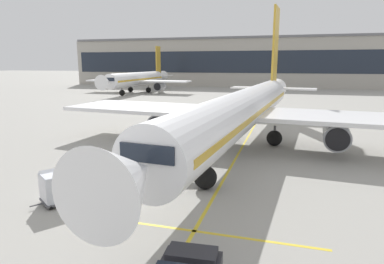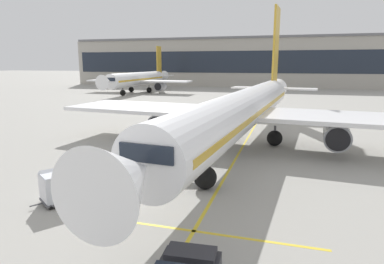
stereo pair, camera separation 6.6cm
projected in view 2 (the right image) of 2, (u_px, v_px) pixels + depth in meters
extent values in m
plane|color=#9E9B93|center=(137.00, 191.00, 20.87)|extent=(600.00, 600.00, 0.00)
cylinder|color=white|center=(245.00, 109.00, 30.77)|extent=(6.59, 37.71, 3.51)
cube|color=gold|center=(245.00, 109.00, 30.77)|extent=(6.50, 36.22, 0.42)
cone|color=white|center=(123.00, 179.00, 12.00)|extent=(3.61, 3.77, 3.33)
cone|color=white|center=(275.00, 89.00, 50.46)|extent=(3.43, 5.84, 2.98)
cube|color=white|center=(156.00, 108.00, 35.11)|extent=(18.39, 8.95, 0.36)
cylinder|color=#93969E|center=(167.00, 122.00, 34.11)|extent=(2.57, 5.04, 2.18)
cylinder|color=black|center=(156.00, 126.00, 31.83)|extent=(1.85, 0.27, 1.85)
cube|color=white|center=(358.00, 119.00, 28.37)|extent=(18.39, 8.95, 0.36)
cylinder|color=#93969E|center=(337.00, 134.00, 28.50)|extent=(2.57, 5.04, 2.18)
cylinder|color=black|center=(338.00, 140.00, 26.23)|extent=(1.85, 0.27, 1.85)
cube|color=gold|center=(276.00, 48.00, 47.95)|extent=(0.65, 4.51, 11.26)
cube|color=white|center=(274.00, 88.00, 48.86)|extent=(12.33, 3.99, 0.20)
cube|color=#1E2633|center=(154.00, 149.00, 14.14)|extent=(2.58, 1.78, 0.77)
cylinder|color=#47474C|center=(205.00, 168.00, 20.95)|extent=(0.22, 0.22, 1.22)
sphere|color=black|center=(205.00, 177.00, 21.07)|extent=(1.49, 1.49, 1.49)
cylinder|color=#47474C|center=(222.00, 128.00, 33.89)|extent=(0.22, 0.22, 1.22)
sphere|color=black|center=(222.00, 134.00, 34.01)|extent=(1.49, 1.49, 1.49)
cylinder|color=#47474C|center=(275.00, 132.00, 32.04)|extent=(0.22, 0.22, 1.22)
sphere|color=black|center=(275.00, 138.00, 32.17)|extent=(1.49, 1.49, 1.49)
cube|color=#A3A8B2|center=(157.00, 170.00, 23.26)|extent=(3.42, 3.63, 0.44)
cube|color=black|center=(143.00, 163.00, 22.93)|extent=(0.81, 0.82, 0.70)
cylinder|color=#333338|center=(151.00, 161.00, 23.29)|extent=(0.08, 0.08, 0.80)
cube|color=#A3A8B2|center=(172.00, 151.00, 23.68)|extent=(3.84, 4.31, 2.09)
cube|color=black|center=(172.00, 150.00, 23.66)|extent=(3.64, 4.11, 1.94)
cube|color=#333338|center=(175.00, 151.00, 23.29)|extent=(3.15, 3.72, 2.13)
cube|color=#333338|center=(169.00, 148.00, 24.01)|extent=(3.15, 3.72, 2.13)
cylinder|color=black|center=(177.00, 173.00, 23.35)|extent=(0.51, 0.56, 0.56)
cylinder|color=black|center=(167.00, 168.00, 24.55)|extent=(0.51, 0.56, 0.56)
cylinder|color=black|center=(147.00, 179.00, 22.06)|extent=(0.51, 0.56, 0.56)
cylinder|color=black|center=(137.00, 173.00, 23.26)|extent=(0.51, 0.56, 0.56)
cube|color=#515156|center=(105.00, 187.00, 20.84)|extent=(2.46, 2.56, 0.12)
cylinder|color=#4C4C51|center=(84.00, 193.00, 20.02)|extent=(0.46, 0.61, 0.07)
cube|color=navy|center=(104.00, 175.00, 20.68)|extent=(2.32, 2.42, 1.50)
cube|color=navy|center=(101.00, 165.00, 20.89)|extent=(1.73, 1.99, 0.74)
cube|color=silver|center=(89.00, 178.00, 20.09)|extent=(1.20, 0.85, 1.38)
sphere|color=black|center=(89.00, 188.00, 20.88)|extent=(0.30, 0.30, 0.30)
sphere|color=black|center=(97.00, 195.00, 19.84)|extent=(0.30, 0.30, 0.30)
sphere|color=black|center=(112.00, 183.00, 21.86)|extent=(0.30, 0.30, 0.30)
sphere|color=black|center=(122.00, 188.00, 20.83)|extent=(0.30, 0.30, 0.30)
cube|color=#515156|center=(61.00, 199.00, 19.11)|extent=(2.46, 2.56, 0.12)
cylinder|color=#4C4C51|center=(36.00, 205.00, 18.29)|extent=(0.46, 0.61, 0.07)
cube|color=silver|center=(60.00, 185.00, 18.95)|extent=(2.32, 2.42, 1.50)
cube|color=silver|center=(57.00, 175.00, 19.16)|extent=(1.73, 1.99, 0.74)
cube|color=silver|center=(42.00, 189.00, 18.36)|extent=(1.20, 0.85, 1.38)
sphere|color=black|center=(43.00, 199.00, 19.16)|extent=(0.30, 0.30, 0.30)
sphere|color=black|center=(50.00, 207.00, 18.12)|extent=(0.30, 0.30, 0.30)
sphere|color=black|center=(71.00, 193.00, 20.14)|extent=(0.30, 0.30, 0.30)
sphere|color=black|center=(79.00, 200.00, 19.10)|extent=(0.30, 0.30, 0.30)
cube|color=#28282D|center=(191.00, 253.00, 11.92)|extent=(1.85, 1.09, 0.24)
cylinder|color=#514C42|center=(124.00, 187.00, 20.24)|extent=(0.15, 0.15, 0.86)
cylinder|color=#514C42|center=(126.00, 188.00, 20.16)|extent=(0.15, 0.15, 0.86)
cube|color=yellow|center=(124.00, 176.00, 20.05)|extent=(0.42, 0.31, 0.58)
cube|color=white|center=(126.00, 176.00, 20.16)|extent=(0.34, 0.08, 0.08)
sphere|color=#9E7051|center=(124.00, 170.00, 19.97)|extent=(0.21, 0.21, 0.21)
sphere|color=yellow|center=(124.00, 169.00, 19.96)|extent=(0.23, 0.23, 0.23)
cylinder|color=yellow|center=(121.00, 176.00, 20.17)|extent=(0.09, 0.09, 0.56)
cylinder|color=yellow|center=(128.00, 178.00, 19.95)|extent=(0.09, 0.09, 0.56)
cylinder|color=black|center=(150.00, 182.00, 21.08)|extent=(0.15, 0.15, 0.86)
cylinder|color=black|center=(150.00, 181.00, 21.26)|extent=(0.15, 0.15, 0.86)
cube|color=yellow|center=(150.00, 171.00, 21.02)|extent=(0.35, 0.44, 0.58)
cube|color=white|center=(148.00, 171.00, 21.02)|extent=(0.12, 0.33, 0.08)
sphere|color=beige|center=(149.00, 165.00, 20.94)|extent=(0.21, 0.21, 0.21)
sphere|color=yellow|center=(149.00, 164.00, 20.93)|extent=(0.23, 0.23, 0.23)
cylinder|color=yellow|center=(149.00, 173.00, 20.80)|extent=(0.09, 0.09, 0.56)
cylinder|color=yellow|center=(150.00, 171.00, 21.27)|extent=(0.09, 0.09, 0.56)
cylinder|color=black|center=(92.00, 186.00, 20.52)|extent=(0.15, 0.15, 0.86)
cylinder|color=black|center=(92.00, 185.00, 20.69)|extent=(0.15, 0.15, 0.86)
cube|color=yellow|center=(91.00, 174.00, 20.46)|extent=(0.40, 0.45, 0.58)
cube|color=white|center=(89.00, 174.00, 20.43)|extent=(0.18, 0.30, 0.08)
sphere|color=tan|center=(91.00, 168.00, 20.37)|extent=(0.21, 0.21, 0.21)
sphere|color=yellow|center=(90.00, 167.00, 20.36)|extent=(0.23, 0.23, 0.23)
cylinder|color=yellow|center=(91.00, 176.00, 20.24)|extent=(0.09, 0.09, 0.56)
cylinder|color=yellow|center=(91.00, 174.00, 20.69)|extent=(0.09, 0.09, 0.56)
cylinder|color=#333847|center=(111.00, 178.00, 21.87)|extent=(0.15, 0.15, 0.86)
cylinder|color=#333847|center=(113.00, 177.00, 22.02)|extent=(0.15, 0.15, 0.86)
cube|color=orange|center=(112.00, 167.00, 21.80)|extent=(0.33, 0.43, 0.58)
cube|color=white|center=(111.00, 167.00, 21.86)|extent=(0.10, 0.33, 0.08)
sphere|color=beige|center=(112.00, 161.00, 21.72)|extent=(0.21, 0.21, 0.21)
sphere|color=yellow|center=(112.00, 160.00, 21.70)|extent=(0.23, 0.23, 0.23)
cylinder|color=orange|center=(109.00, 169.00, 21.61)|extent=(0.09, 0.09, 0.56)
cylinder|color=orange|center=(115.00, 167.00, 22.01)|extent=(0.09, 0.09, 0.56)
cube|color=black|center=(175.00, 155.00, 28.93)|extent=(0.53, 0.53, 0.05)
cone|color=orange|center=(175.00, 152.00, 28.86)|extent=(0.43, 0.43, 0.56)
cylinder|color=white|center=(175.00, 151.00, 28.86)|extent=(0.23, 0.23, 0.07)
cube|color=black|center=(179.00, 150.00, 30.52)|extent=(0.61, 0.61, 0.05)
cone|color=orange|center=(179.00, 146.00, 30.45)|extent=(0.49, 0.49, 0.64)
cylinder|color=white|center=(179.00, 146.00, 30.45)|extent=(0.27, 0.27, 0.08)
cube|color=yellow|center=(242.00, 148.00, 31.55)|extent=(0.20, 110.00, 0.01)
cube|color=yellow|center=(196.00, 231.00, 15.80)|extent=(12.00, 0.20, 0.01)
cube|color=#A8A399|center=(223.00, 63.00, 118.44)|extent=(108.39, 14.89, 15.84)
cube|color=#1E2633|center=(219.00, 62.00, 111.31)|extent=(105.14, 0.10, 7.13)
cube|color=slate|center=(223.00, 39.00, 115.37)|extent=(107.31, 12.66, 0.70)
cylinder|color=white|center=(138.00, 79.00, 89.55)|extent=(3.61, 28.73, 3.57)
cube|color=gold|center=(138.00, 79.00, 89.55)|extent=(3.64, 27.58, 0.43)
cone|color=white|center=(106.00, 82.00, 74.37)|extent=(3.40, 3.58, 3.39)
cone|color=white|center=(161.00, 76.00, 105.70)|extent=(3.04, 5.72, 3.04)
cube|color=white|center=(114.00, 81.00, 92.39)|extent=(13.65, 5.76, 0.36)
cylinder|color=#93969E|center=(116.00, 85.00, 91.85)|extent=(2.22, 3.74, 2.22)
cylinder|color=black|center=(113.00, 86.00, 90.05)|extent=(1.88, 0.12, 1.88)
cube|color=white|center=(165.00, 81.00, 88.28)|extent=(13.65, 5.76, 0.36)
cylinder|color=#93969E|center=(161.00, 86.00, 88.27)|extent=(2.22, 3.74, 2.22)
cylinder|color=black|center=(158.00, 87.00, 86.46)|extent=(1.88, 0.12, 1.88)
cube|color=gold|center=(159.00, 60.00, 103.39)|extent=(0.28, 3.45, 8.62)
cube|color=white|center=(159.00, 75.00, 104.03)|extent=(9.28, 2.31, 0.20)
cube|color=#1E2633|center=(112.00, 79.00, 76.61)|extent=(2.50, 1.61, 0.79)
cylinder|color=#47474C|center=(123.00, 90.00, 81.93)|extent=(0.22, 0.22, 1.20)
sphere|color=black|center=(123.00, 93.00, 82.05)|extent=(1.47, 1.47, 1.47)
cylinder|color=#47474C|center=(131.00, 87.00, 92.12)|extent=(0.22, 0.22, 1.20)
sphere|color=black|center=(131.00, 90.00, 92.24)|extent=(1.47, 1.47, 1.47)
cylinder|color=#47474C|center=(149.00, 88.00, 90.65)|extent=(0.22, 0.22, 1.20)
sphere|color=black|center=(149.00, 90.00, 90.77)|extent=(1.47, 1.47, 1.47)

